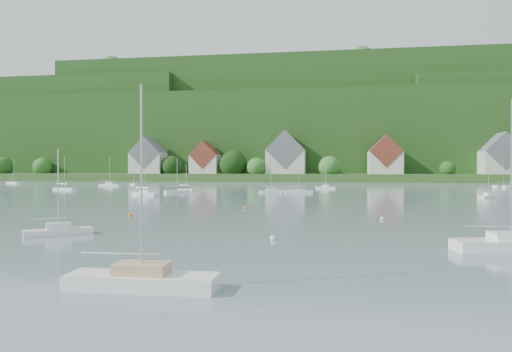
% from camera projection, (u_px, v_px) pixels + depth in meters
% --- Properties ---
extents(far_shore_strip, '(600.00, 60.00, 3.00)m').
position_uv_depth(far_shore_strip, '(277.00, 177.00, 205.75)').
color(far_shore_strip, '#2F5620').
rests_on(far_shore_strip, ground).
extents(forested_ridge, '(620.00, 181.22, 69.89)m').
position_uv_depth(forested_ridge, '(290.00, 138.00, 273.09)').
color(forested_ridge, '#1D4215').
rests_on(forested_ridge, ground).
extents(village_building_0, '(14.00, 10.40, 16.00)m').
position_uv_depth(village_building_0, '(148.00, 159.00, 201.04)').
color(village_building_0, beige).
rests_on(village_building_0, far_shore_strip).
extents(village_building_1, '(12.00, 9.36, 14.00)m').
position_uv_depth(village_building_1, '(205.00, 160.00, 199.26)').
color(village_building_1, beige).
rests_on(village_building_1, far_shore_strip).
extents(village_building_2, '(16.00, 11.44, 18.00)m').
position_uv_depth(village_building_2, '(286.00, 156.00, 192.98)').
color(village_building_2, beige).
rests_on(village_building_2, far_shore_strip).
extents(village_building_3, '(13.00, 10.40, 15.50)m').
position_uv_depth(village_building_3, '(385.00, 158.00, 185.00)').
color(village_building_3, beige).
rests_on(village_building_3, far_shore_strip).
extents(village_building_4, '(15.00, 10.40, 16.50)m').
position_uv_depth(village_building_4, '(501.00, 157.00, 182.17)').
color(village_building_4, beige).
rests_on(village_building_4, far_shore_strip).
extents(near_sailboat_2, '(6.78, 2.00, 9.11)m').
position_uv_depth(near_sailboat_2, '(142.00, 279.00, 20.58)').
color(near_sailboat_2, white).
rests_on(near_sailboat_2, ground).
extents(near_sailboat_3, '(4.91, 4.34, 6.94)m').
position_uv_depth(near_sailboat_3, '(59.00, 230.00, 37.06)').
color(near_sailboat_3, white).
rests_on(near_sailboat_3, ground).
extents(near_sailboat_4, '(7.57, 3.36, 9.88)m').
position_uv_depth(near_sailboat_4, '(511.00, 244.00, 30.03)').
color(near_sailboat_4, white).
rests_on(near_sailboat_4, ground).
extents(mooring_buoy_1, '(0.47, 0.47, 0.47)m').
position_uv_depth(mooring_buoy_1, '(273.00, 240.00, 34.67)').
color(mooring_buoy_1, white).
rests_on(mooring_buoy_1, ground).
extents(mooring_buoy_2, '(0.43, 0.43, 0.43)m').
position_uv_depth(mooring_buoy_2, '(244.00, 209.00, 61.11)').
color(mooring_buoy_2, orange).
rests_on(mooring_buoy_2, ground).
extents(mooring_buoy_3, '(0.46, 0.46, 0.46)m').
position_uv_depth(mooring_buoy_3, '(130.00, 216.00, 51.49)').
color(mooring_buoy_3, orange).
rests_on(mooring_buoy_3, ground).
extents(mooring_buoy_4, '(0.39, 0.39, 0.39)m').
position_uv_depth(mooring_buoy_4, '(382.00, 220.00, 48.41)').
color(mooring_buoy_4, white).
rests_on(mooring_buoy_4, ground).
extents(far_sailboat_cluster, '(192.99, 61.20, 8.71)m').
position_uv_depth(far_sailboat_cluster, '(274.00, 187.00, 119.88)').
color(far_sailboat_cluster, white).
rests_on(far_sailboat_cluster, ground).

